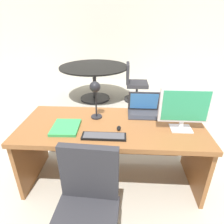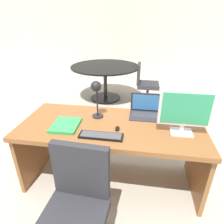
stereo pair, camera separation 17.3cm
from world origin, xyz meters
name	(u,v)px [view 1 (the left image)]	position (x,y,z in m)	size (l,w,h in m)	color
ground	(117,119)	(0.00, 1.50, 0.00)	(12.00, 12.00, 0.00)	#B7B2A3
back_wall	(121,30)	(0.00, 4.06, 1.40)	(10.00, 0.10, 2.80)	silver
desk	(112,137)	(0.00, 0.04, 0.55)	(1.85, 0.80, 0.73)	brown
monitor	(185,107)	(0.67, -0.05, 0.97)	(0.47, 0.16, 0.42)	silver
laptop	(144,107)	(0.34, 0.29, 0.81)	(0.35, 0.26, 0.25)	#2D2D33
keyboard	(104,136)	(-0.06, -0.24, 0.75)	(0.40, 0.12, 0.02)	black
mouse	(119,128)	(0.07, -0.10, 0.75)	(0.04, 0.07, 0.03)	black
desk_lamp	(95,92)	(-0.17, 0.12, 1.04)	(0.12, 0.14, 0.41)	black
book	(66,127)	(-0.44, -0.11, 0.75)	(0.26, 0.31, 0.03)	green
coffee_mug	(170,108)	(0.65, 0.33, 0.77)	(0.10, 0.08, 0.08)	purple
office_chair	(87,220)	(-0.14, -0.79, 0.37)	(0.56, 0.56, 0.91)	black
meeting_table	(94,74)	(-0.53, 2.45, 0.58)	(1.48, 1.48, 0.76)	black
meeting_chair_near	(134,86)	(0.36, 2.45, 0.33)	(0.56, 0.56, 0.83)	black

